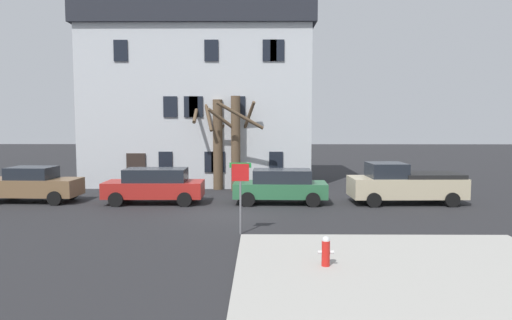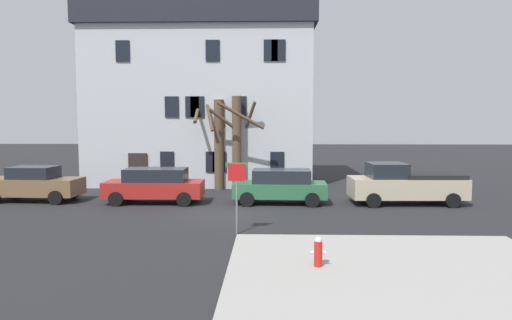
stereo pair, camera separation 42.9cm
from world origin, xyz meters
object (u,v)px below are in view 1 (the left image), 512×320
Objects in this scene: building_main at (200,94)px; car_brown_sedan at (32,184)px; tree_bare_mid at (236,140)px; street_sign_pole at (240,184)px; bicycle_leaning at (134,187)px; car_red_wagon at (155,185)px; car_green_wagon at (281,186)px; tree_bare_near at (217,139)px; pickup_truck_beige at (405,184)px; fire_hydrant at (326,251)px.

building_main is 11.74m from car_brown_sedan.
street_sign_pole is at bearing -86.15° from tree_bare_mid.
bicycle_leaning is (-3.08, -5.05, -5.37)m from building_main.
car_red_wagon is 1.05× the size of car_green_wagon.
tree_bare_near is 1.26× the size of car_red_wagon.
car_brown_sedan reaches higher than car_green_wagon.
building_main is 2.64× the size of pickup_truck_beige.
tree_bare_near is (1.39, -3.53, -2.80)m from building_main.
pickup_truck_beige is (8.35, -4.02, -1.96)m from tree_bare_mid.
fire_hydrant is 15.64m from bicycle_leaning.
pickup_truck_beige is at bearing -25.29° from tree_bare_near.
bicycle_leaning is (-6.29, 9.08, -1.41)m from street_sign_pole.
tree_bare_mid is 1.14× the size of car_red_wagon.
tree_bare_mid is 3.11× the size of bicycle_leaning.
tree_bare_near reaches higher than fire_hydrant.
car_green_wagon is (6.08, 0.05, -0.02)m from car_red_wagon.
building_main reaches higher than car_brown_sedan.
tree_bare_near is at bearing 157.75° from tree_bare_mid.
bicycle_leaning is at bearing 123.92° from fire_hydrant.
bicycle_leaning is (-4.47, -1.52, -2.57)m from tree_bare_near.
car_red_wagon is 3.65m from bicycle_leaning.
tree_bare_mid is at bearing -57.65° from building_main.
tree_bare_mid reaches higher than street_sign_pole.
building_main reaches higher than street_sign_pole.
tree_bare_near is 10.82m from street_sign_pole.
street_sign_pole is (-1.68, -6.05, 0.92)m from car_green_wagon.
car_green_wagon is 8.54m from bicycle_leaning.
building_main is 3.09× the size of car_brown_sedan.
pickup_truck_beige is 2.14× the size of street_sign_pole.
building_main is 2.41× the size of tree_bare_near.
building_main is 3.17× the size of car_green_wagon.
car_red_wagon is 6.08m from car_green_wagon.
fire_hydrant is at bearing -117.59° from pickup_truck_beige.
tree_bare_mid is at bearing 154.30° from pickup_truck_beige.
fire_hydrant is (0.76, -9.95, -0.33)m from car_green_wagon.
tree_bare_near is 1.28× the size of car_brown_sedan.
fire_hydrant is at bearing -85.61° from car_green_wagon.
pickup_truck_beige is (6.00, 0.07, 0.09)m from car_green_wagon.
tree_bare_near is 7.37× the size of fire_hydrant.
building_main is at bearing 107.40° from fire_hydrant.
fire_hydrant is at bearing -77.46° from tree_bare_mid.
car_green_wagon is at bearing -60.02° from tree_bare_mid.
car_brown_sedan is 1.83× the size of street_sign_pole.
car_green_wagon is at bearing 0.43° from car_red_wagon.
tree_bare_near is at bearing 26.18° from car_brown_sedan.
tree_bare_near is at bearing 106.37° from fire_hydrant.
car_green_wagon is at bearing -179.36° from pickup_truck_beige.
pickup_truck_beige is (12.07, 0.11, 0.07)m from car_red_wagon.
building_main is 9.54m from car_red_wagon.
tree_bare_near reaches higher than bicycle_leaning.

